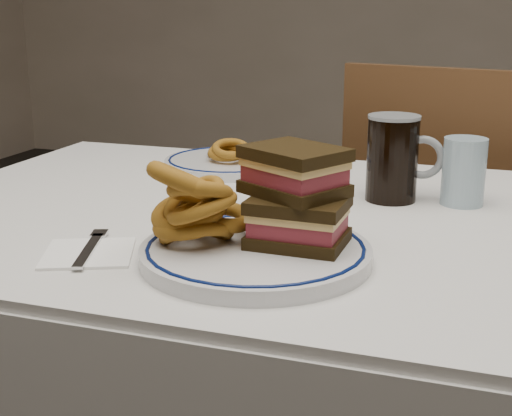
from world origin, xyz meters
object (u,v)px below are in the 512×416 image
(chair_far, at_px, (436,229))
(beer_mug, at_px, (394,157))
(reuben_sandwich, at_px, (296,196))
(far_plate, at_px, (229,162))
(main_plate, at_px, (256,252))

(chair_far, distance_m, beer_mug, 0.72)
(chair_far, height_order, reuben_sandwich, chair_far)
(chair_far, height_order, beer_mug, chair_far)
(reuben_sandwich, relative_size, far_plate, 0.58)
(main_plate, relative_size, beer_mug, 2.08)
(chair_far, bearing_deg, far_plate, -127.52)
(main_plate, relative_size, reuben_sandwich, 1.96)
(main_plate, height_order, beer_mug, beer_mug)
(chair_far, xyz_separation_m, beer_mug, (-0.04, -0.65, 0.32))
(reuben_sandwich, height_order, far_plate, reuben_sandwich)
(chair_far, height_order, main_plate, chair_far)
(main_plate, distance_m, reuben_sandwich, 0.09)
(main_plate, bearing_deg, far_plate, 114.10)
(beer_mug, bearing_deg, far_plate, 157.33)
(main_plate, bearing_deg, chair_far, 80.85)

